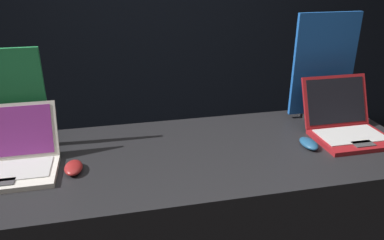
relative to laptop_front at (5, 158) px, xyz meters
name	(u,v)px	position (x,y,z in m)	size (l,w,h in m)	color
display_counter	(194,236)	(0.74, -0.01, -0.51)	(1.94, 0.73, 0.90)	black
laptop_front	(5,158)	(0.00, 0.00, 0.00)	(0.38, 0.30, 0.23)	silver
mouse_front	(74,168)	(0.25, -0.06, -0.04)	(0.07, 0.11, 0.03)	maroon
promo_stand_front	(9,103)	(0.00, 0.21, 0.15)	(0.29, 0.07, 0.44)	black
laptop_back	(346,123)	(1.47, 0.01, 0.00)	(0.33, 0.35, 0.25)	maroon
mouse_back	(309,143)	(1.25, -0.07, -0.04)	(0.07, 0.12, 0.03)	navy
promo_stand_back	(323,69)	(1.47, 0.25, 0.20)	(0.33, 0.07, 0.53)	black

